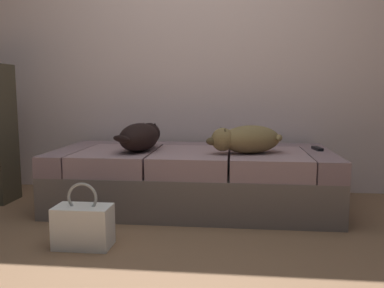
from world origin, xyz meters
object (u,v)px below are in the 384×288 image
(dog_tan, at_px, (246,139))
(tv_remote, at_px, (317,149))
(couch, at_px, (193,178))
(dog_dark, at_px, (141,137))
(handbag, at_px, (83,226))

(dog_tan, bearing_deg, tv_remote, 22.64)
(tv_remote, bearing_deg, couch, 176.85)
(couch, height_order, tv_remote, tv_remote)
(dog_dark, bearing_deg, dog_tan, -4.75)
(couch, bearing_deg, dog_dark, -168.08)
(dog_dark, distance_m, tv_remote, 1.34)
(couch, xyz_separation_m, dog_dark, (-0.38, -0.08, 0.33))
(couch, relative_size, tv_remote, 13.89)
(dog_dark, relative_size, dog_tan, 1.08)
(handbag, bearing_deg, couch, 58.43)
(dog_tan, xyz_separation_m, handbag, (-0.94, -0.73, -0.42))
(couch, distance_m, handbag, 1.03)
(couch, height_order, dog_tan, dog_tan)
(dog_tan, height_order, handbag, dog_tan)
(tv_remote, bearing_deg, dog_dark, 178.88)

